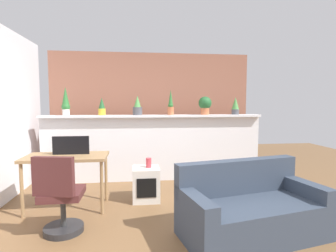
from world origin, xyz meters
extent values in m
plane|color=brown|center=(0.00, 0.00, 0.00)|extent=(12.00, 12.00, 0.00)
cube|color=silver|center=(0.00, 2.00, 0.60)|extent=(4.09, 0.16, 1.21)
cube|color=silver|center=(0.00, 1.96, 1.23)|extent=(4.09, 0.28, 0.04)
cube|color=#935B47|center=(0.00, 2.60, 1.25)|extent=(4.09, 0.10, 2.50)
cylinder|color=silver|center=(-1.59, 1.99, 1.30)|extent=(0.13, 0.13, 0.11)
sphere|color=#2D7033|center=(-1.59, 1.99, 1.40)|extent=(0.15, 0.15, 0.15)
cone|color=#2D7033|center=(-1.59, 1.99, 1.60)|extent=(0.13, 0.13, 0.33)
cylinder|color=gold|center=(-0.96, 1.99, 1.31)|extent=(0.13, 0.13, 0.12)
cone|color=#235B2D|center=(-0.96, 1.99, 1.47)|extent=(0.12, 0.12, 0.20)
cylinder|color=#4C4C51|center=(-0.30, 1.99, 1.32)|extent=(0.17, 0.17, 0.15)
cone|color=#4C9347|center=(-0.30, 1.99, 1.50)|extent=(0.13, 0.13, 0.21)
cylinder|color=#C66B42|center=(0.31, 1.94, 1.32)|extent=(0.12, 0.12, 0.15)
sphere|color=#2D7033|center=(0.31, 1.94, 1.42)|extent=(0.10, 0.10, 0.10)
cone|color=#2D7033|center=(0.31, 1.94, 1.58)|extent=(0.08, 0.08, 0.28)
cylinder|color=#C66B42|center=(0.98, 1.98, 1.31)|extent=(0.16, 0.16, 0.13)
sphere|color=#235B2D|center=(0.98, 1.98, 1.47)|extent=(0.25, 0.25, 0.25)
cylinder|color=#4C4C51|center=(1.60, 2.00, 1.30)|extent=(0.14, 0.14, 0.10)
cone|color=#4C9347|center=(1.60, 2.00, 1.47)|extent=(0.14, 0.14, 0.24)
cylinder|color=#99754C|center=(-1.79, 0.49, 0.35)|extent=(0.04, 0.04, 0.71)
cylinder|color=#99754C|center=(-0.79, 0.49, 0.35)|extent=(0.04, 0.04, 0.71)
cylinder|color=#99754C|center=(-1.79, 0.99, 0.35)|extent=(0.04, 0.04, 0.71)
cylinder|color=#99754C|center=(-0.79, 0.99, 0.35)|extent=(0.04, 0.04, 0.71)
cube|color=#99754C|center=(-1.29, 0.74, 0.73)|extent=(1.10, 0.60, 0.04)
cube|color=black|center=(-1.25, 0.82, 0.88)|extent=(0.50, 0.04, 0.26)
cylinder|color=#262628|center=(-1.17, 0.04, 0.04)|extent=(0.44, 0.44, 0.07)
cylinder|color=#333333|center=(-1.17, 0.04, 0.24)|extent=(0.06, 0.06, 0.34)
cube|color=#4C2323|center=(-1.17, 0.04, 0.45)|extent=(0.44, 0.44, 0.08)
cube|color=#4C2323|center=(-1.20, -0.15, 0.70)|extent=(0.45, 0.16, 0.42)
cube|color=silver|center=(-0.19, 0.93, 0.25)|extent=(0.40, 0.40, 0.50)
cube|color=black|center=(-0.19, 0.74, 0.25)|extent=(0.28, 0.04, 0.28)
cylinder|color=#CC3D47|center=(-0.15, 0.94, 0.57)|extent=(0.08, 0.08, 0.15)
cube|color=#333D4C|center=(0.93, -0.33, 0.20)|extent=(1.68, 1.07, 0.40)
cube|color=#333D4C|center=(0.86, -0.04, 0.60)|extent=(1.56, 0.48, 0.40)
cube|color=#333D4C|center=(0.24, -0.48, 0.48)|extent=(0.32, 0.78, 0.16)
cube|color=#333D4C|center=(1.61, -0.18, 0.48)|extent=(0.32, 0.78, 0.16)
camera|label=1|loc=(-0.33, -3.02, 1.47)|focal=28.50mm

